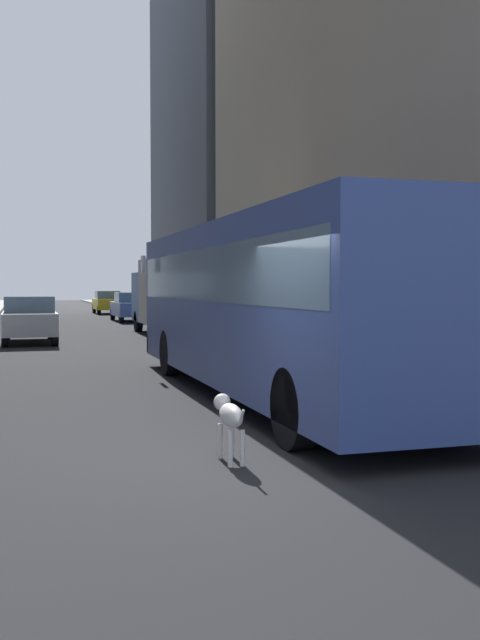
{
  "coord_description": "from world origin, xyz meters",
  "views": [
    {
      "loc": [
        -3.09,
        -7.96,
        1.98
      ],
      "look_at": [
        0.48,
        3.91,
        1.4
      ],
      "focal_mm": 41.09,
      "sensor_mm": 36.0,
      "label": 1
    }
  ],
  "objects_px": {
    "car_yellow_taxi": "(107,302)",
    "dalmatian_dog": "(229,416)",
    "box_truck": "(174,294)",
    "transit_bus": "(271,297)",
    "car_blue_hatchback": "(131,307)",
    "car_silver_sedan": "(29,319)"
  },
  "relations": [
    {
      "from": "car_yellow_taxi",
      "to": "box_truck",
      "type": "xyz_separation_m",
      "value": [
        0.0,
        -23.69,
        0.85
      ]
    },
    {
      "from": "box_truck",
      "to": "car_silver_sedan",
      "type": "bearing_deg",
      "value": -158.14
    },
    {
      "from": "transit_bus",
      "to": "dalmatian_dog",
      "type": "bearing_deg",
      "value": -114.5
    },
    {
      "from": "car_blue_hatchback",
      "to": "car_silver_sedan",
      "type": "distance_m",
      "value": 15.31
    },
    {
      "from": "car_blue_hatchback",
      "to": "dalmatian_dog",
      "type": "height_order",
      "value": "car_blue_hatchback"
    },
    {
      "from": "transit_bus",
      "to": "car_silver_sedan",
      "type": "bearing_deg",
      "value": 105.87
    },
    {
      "from": "transit_bus",
      "to": "car_silver_sedan",
      "type": "relative_size",
      "value": 2.65
    },
    {
      "from": "car_blue_hatchback",
      "to": "box_truck",
      "type": "bearing_deg",
      "value": -90.0
    },
    {
      "from": "car_yellow_taxi",
      "to": "car_blue_hatchback",
      "type": "bearing_deg",
      "value": -90.0
    },
    {
      "from": "car_yellow_taxi",
      "to": "car_silver_sedan",
      "type": "height_order",
      "value": "same"
    },
    {
      "from": "car_blue_hatchback",
      "to": "transit_bus",
      "type": "bearing_deg",
      "value": -93.23
    },
    {
      "from": "car_blue_hatchback",
      "to": "dalmatian_dog",
      "type": "relative_size",
      "value": 4.8
    },
    {
      "from": "car_yellow_taxi",
      "to": "dalmatian_dog",
      "type": "bearing_deg",
      "value": -94.68
    },
    {
      "from": "car_yellow_taxi",
      "to": "car_blue_hatchback",
      "type": "distance_m",
      "value": 11.69
    },
    {
      "from": "dalmatian_dog",
      "to": "transit_bus",
      "type": "bearing_deg",
      "value": 65.5
    },
    {
      "from": "dalmatian_dog",
      "to": "car_silver_sedan",
      "type": "bearing_deg",
      "value": 96.02
    },
    {
      "from": "car_blue_hatchback",
      "to": "dalmatian_dog",
      "type": "distance_m",
      "value": 33.01
    },
    {
      "from": "box_truck",
      "to": "dalmatian_dog",
      "type": "relative_size",
      "value": 7.79
    },
    {
      "from": "car_yellow_taxi",
      "to": "dalmatian_dog",
      "type": "height_order",
      "value": "car_yellow_taxi"
    },
    {
      "from": "box_truck",
      "to": "transit_bus",
      "type": "bearing_deg",
      "value": -95.6
    },
    {
      "from": "car_blue_hatchback",
      "to": "car_yellow_taxi",
      "type": "bearing_deg",
      "value": 90.0
    },
    {
      "from": "car_yellow_taxi",
      "to": "box_truck",
      "type": "relative_size",
      "value": 0.57
    }
  ]
}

